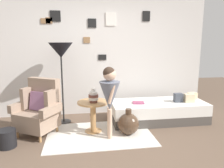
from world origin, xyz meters
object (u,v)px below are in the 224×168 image
at_px(side_table, 93,110).
at_px(daybed, 158,111).
at_px(demijohn_near, 128,124).
at_px(magazine_basket, 7,139).
at_px(book_on_daybed, 138,103).
at_px(vase_striped, 93,97).
at_px(person_child, 110,93).
at_px(floor_lamp, 61,53).
at_px(armchair, 39,109).

bearing_deg(side_table, daybed, 14.75).
distance_m(side_table, demijohn_near, 0.66).
xyz_separation_m(side_table, magazine_basket, (-1.36, -0.38, -0.26)).
relative_size(daybed, book_on_daybed, 8.66).
xyz_separation_m(daybed, magazine_basket, (-2.71, -0.73, -0.06)).
relative_size(vase_striped, demijohn_near, 0.54).
xyz_separation_m(demijohn_near, magazine_basket, (-1.96, -0.18, -0.05)).
bearing_deg(person_child, vase_striped, 136.86).
bearing_deg(vase_striped, side_table, 96.61).
bearing_deg(book_on_daybed, daybed, 5.46).
relative_size(side_table, demijohn_near, 1.23).
distance_m(side_table, vase_striped, 0.27).
distance_m(person_child, magazine_basket, 1.74).
xyz_separation_m(floor_lamp, magazine_basket, (-0.80, -0.95, -1.25)).
relative_size(vase_striped, person_child, 0.21).
relative_size(daybed, side_table, 3.36).
bearing_deg(demijohn_near, floor_lamp, 146.38).
bearing_deg(daybed, side_table, -165.25).
bearing_deg(magazine_basket, demijohn_near, 5.18).
xyz_separation_m(vase_striped, book_on_daybed, (0.91, 0.37, -0.25)).
bearing_deg(side_table, demijohn_near, -18.46).
bearing_deg(armchair, book_on_daybed, 6.83).
relative_size(vase_striped, floor_lamp, 0.16).
xyz_separation_m(vase_striped, floor_lamp, (-0.56, 0.63, 0.73)).
xyz_separation_m(book_on_daybed, magazine_basket, (-2.28, -0.69, -0.28)).
bearing_deg(vase_striped, magazine_basket, -166.88).
xyz_separation_m(side_table, floor_lamp, (-0.56, 0.57, 0.99)).
relative_size(armchair, book_on_daybed, 4.41).
xyz_separation_m(floor_lamp, book_on_daybed, (1.48, -0.25, -0.98)).
xyz_separation_m(daybed, book_on_daybed, (-0.43, -0.04, 0.22)).
height_order(floor_lamp, demijohn_near, floor_lamp).
relative_size(daybed, vase_striped, 7.66).
bearing_deg(vase_striped, book_on_daybed, 22.27).
relative_size(armchair, floor_lamp, 0.61).
bearing_deg(side_table, vase_striped, -83.39).
relative_size(demijohn_near, magazine_basket, 1.65).
bearing_deg(floor_lamp, person_child, -46.65).
height_order(floor_lamp, person_child, floor_lamp).
relative_size(floor_lamp, magazine_basket, 5.67).
height_order(side_table, demijohn_near, side_table).
height_order(daybed, vase_striped, vase_striped).
bearing_deg(magazine_basket, book_on_daybed, 16.90).
height_order(daybed, demijohn_near, demijohn_near).
bearing_deg(demijohn_near, person_child, -164.86).
bearing_deg(vase_striped, demijohn_near, -13.39).
distance_m(daybed, floor_lamp, 2.26).
bearing_deg(floor_lamp, daybed, -6.33).
xyz_separation_m(side_table, book_on_daybed, (0.92, 0.31, 0.01)).
xyz_separation_m(armchair, floor_lamp, (0.38, 0.48, 0.95)).
relative_size(armchair, person_child, 0.80).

